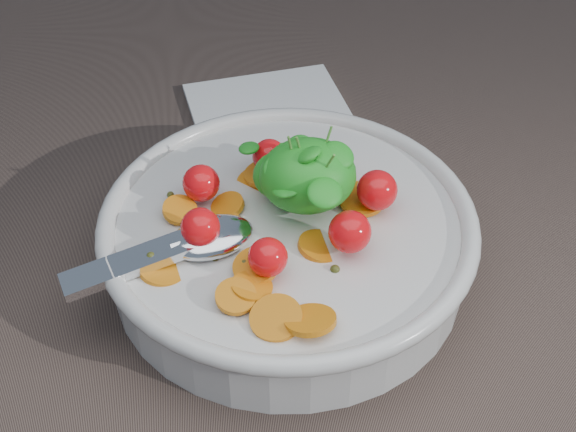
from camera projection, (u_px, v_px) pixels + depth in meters
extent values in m
plane|color=brown|center=(286.00, 293.00, 0.64)|extent=(6.00, 6.00, 0.00)
cylinder|color=silver|center=(288.00, 245.00, 0.64)|extent=(0.28, 0.28, 0.05)
torus|color=silver|center=(288.00, 220.00, 0.62)|extent=(0.30, 0.30, 0.02)
cylinder|color=silver|center=(288.00, 266.00, 0.66)|extent=(0.14, 0.14, 0.01)
cylinder|color=brown|center=(288.00, 245.00, 0.64)|extent=(0.26, 0.26, 0.04)
cylinder|color=orange|center=(362.00, 199.00, 0.63)|extent=(0.04, 0.04, 0.01)
cylinder|color=orange|center=(276.00, 318.00, 0.54)|extent=(0.04, 0.04, 0.02)
cylinder|color=orange|center=(324.00, 197.00, 0.65)|extent=(0.04, 0.04, 0.01)
cylinder|color=orange|center=(164.00, 269.00, 0.58)|extent=(0.04, 0.04, 0.01)
cylinder|color=orange|center=(265.00, 172.00, 0.66)|extent=(0.04, 0.04, 0.01)
cylinder|color=orange|center=(311.00, 185.00, 0.66)|extent=(0.03, 0.03, 0.01)
cylinder|color=orange|center=(256.00, 183.00, 0.66)|extent=(0.04, 0.04, 0.01)
cylinder|color=orange|center=(252.00, 287.00, 0.56)|extent=(0.04, 0.04, 0.01)
cylinder|color=orange|center=(256.00, 266.00, 0.57)|extent=(0.04, 0.04, 0.01)
cylinder|color=orange|center=(180.00, 210.00, 0.62)|extent=(0.04, 0.04, 0.01)
cylinder|color=orange|center=(306.00, 202.00, 0.64)|extent=(0.04, 0.04, 0.01)
cylinder|color=orange|center=(322.00, 247.00, 0.60)|extent=(0.04, 0.04, 0.01)
cylinder|color=orange|center=(236.00, 296.00, 0.55)|extent=(0.04, 0.04, 0.01)
cylinder|color=orange|center=(222.00, 230.00, 0.62)|extent=(0.04, 0.04, 0.01)
cylinder|color=orange|center=(310.00, 320.00, 0.54)|extent=(0.05, 0.05, 0.02)
cylinder|color=orange|center=(228.00, 206.00, 0.63)|extent=(0.04, 0.04, 0.02)
sphere|color=#404416|center=(245.00, 297.00, 0.56)|extent=(0.01, 0.01, 0.01)
sphere|color=#404416|center=(387.00, 192.00, 0.65)|extent=(0.01, 0.01, 0.01)
sphere|color=#404416|center=(335.00, 270.00, 0.58)|extent=(0.01, 0.01, 0.01)
sphere|color=#404416|center=(225.00, 229.00, 0.61)|extent=(0.01, 0.01, 0.01)
sphere|color=#404416|center=(335.00, 198.00, 0.63)|extent=(0.01, 0.01, 0.01)
sphere|color=#404416|center=(171.00, 195.00, 0.63)|extent=(0.01, 0.01, 0.01)
sphere|color=#404416|center=(226.00, 285.00, 0.57)|extent=(0.01, 0.01, 0.01)
sphere|color=#404416|center=(245.00, 264.00, 0.58)|extent=(0.01, 0.01, 0.01)
sphere|color=#404416|center=(288.00, 147.00, 0.69)|extent=(0.01, 0.01, 0.01)
sphere|color=#404416|center=(270.00, 325.00, 0.54)|extent=(0.01, 0.01, 0.01)
sphere|color=#404416|center=(347.00, 187.00, 0.65)|extent=(0.01, 0.01, 0.01)
sphere|color=#404416|center=(215.00, 260.00, 0.59)|extent=(0.01, 0.01, 0.01)
sphere|color=#404416|center=(151.00, 257.00, 0.58)|extent=(0.01, 0.01, 0.01)
sphere|color=red|center=(377.00, 190.00, 0.62)|extent=(0.03, 0.03, 0.03)
sphere|color=red|center=(325.00, 161.00, 0.64)|extent=(0.03, 0.03, 0.03)
sphere|color=red|center=(270.00, 156.00, 0.65)|extent=(0.03, 0.03, 0.03)
sphere|color=red|center=(201.00, 183.00, 0.63)|extent=(0.03, 0.03, 0.03)
sphere|color=red|center=(200.00, 227.00, 0.59)|extent=(0.03, 0.03, 0.03)
sphere|color=red|center=(268.00, 257.00, 0.56)|extent=(0.03, 0.03, 0.03)
sphere|color=red|center=(350.00, 232.00, 0.58)|extent=(0.03, 0.03, 0.03)
ellipsoid|color=green|center=(308.00, 176.00, 0.61)|extent=(0.07, 0.06, 0.06)
ellipsoid|color=green|center=(281.00, 175.00, 0.62)|extent=(0.04, 0.04, 0.03)
ellipsoid|color=green|center=(276.00, 169.00, 0.60)|extent=(0.03, 0.02, 0.02)
ellipsoid|color=green|center=(300.00, 149.00, 0.65)|extent=(0.03, 0.03, 0.02)
ellipsoid|color=green|center=(283.00, 161.00, 0.62)|extent=(0.02, 0.02, 0.02)
ellipsoid|color=green|center=(249.00, 148.00, 0.63)|extent=(0.02, 0.03, 0.01)
ellipsoid|color=green|center=(321.00, 172.00, 0.59)|extent=(0.03, 0.03, 0.02)
ellipsoid|color=green|center=(313.00, 160.00, 0.59)|extent=(0.04, 0.04, 0.03)
ellipsoid|color=green|center=(320.00, 169.00, 0.61)|extent=(0.03, 0.03, 0.02)
ellipsoid|color=green|center=(288.00, 150.00, 0.60)|extent=(0.02, 0.02, 0.02)
ellipsoid|color=green|center=(278.00, 158.00, 0.64)|extent=(0.03, 0.04, 0.03)
ellipsoid|color=green|center=(338.00, 155.00, 0.59)|extent=(0.04, 0.04, 0.02)
ellipsoid|color=green|center=(325.00, 193.00, 0.57)|extent=(0.04, 0.04, 0.02)
ellipsoid|color=green|center=(308.00, 160.00, 0.60)|extent=(0.03, 0.03, 0.02)
ellipsoid|color=green|center=(308.00, 164.00, 0.60)|extent=(0.02, 0.03, 0.02)
ellipsoid|color=green|center=(304.00, 179.00, 0.59)|extent=(0.03, 0.03, 0.02)
ellipsoid|color=green|center=(326.00, 186.00, 0.59)|extent=(0.03, 0.03, 0.02)
ellipsoid|color=green|center=(296.00, 175.00, 0.61)|extent=(0.03, 0.03, 0.02)
ellipsoid|color=green|center=(309.00, 155.00, 0.59)|extent=(0.03, 0.02, 0.02)
ellipsoid|color=green|center=(300.00, 174.00, 0.60)|extent=(0.03, 0.03, 0.02)
ellipsoid|color=green|center=(314.00, 184.00, 0.60)|extent=(0.02, 0.02, 0.01)
ellipsoid|color=green|center=(287.00, 189.00, 0.59)|extent=(0.03, 0.03, 0.01)
cylinder|color=#4C8C33|center=(294.00, 162.00, 0.60)|extent=(0.01, 0.00, 0.05)
cylinder|color=#4C8C33|center=(303.00, 161.00, 0.60)|extent=(0.01, 0.00, 0.05)
cylinder|color=#4C8C33|center=(322.00, 155.00, 0.60)|extent=(0.02, 0.01, 0.05)
cylinder|color=#4C8C33|center=(322.00, 173.00, 0.59)|extent=(0.02, 0.02, 0.05)
ellipsoid|color=silver|center=(212.00, 237.00, 0.60)|extent=(0.08, 0.06, 0.02)
cube|color=silver|center=(146.00, 258.00, 0.58)|extent=(0.13, 0.06, 0.02)
cylinder|color=silver|center=(186.00, 244.00, 0.59)|extent=(0.03, 0.02, 0.01)
cube|color=white|center=(270.00, 111.00, 0.82)|extent=(0.18, 0.16, 0.01)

